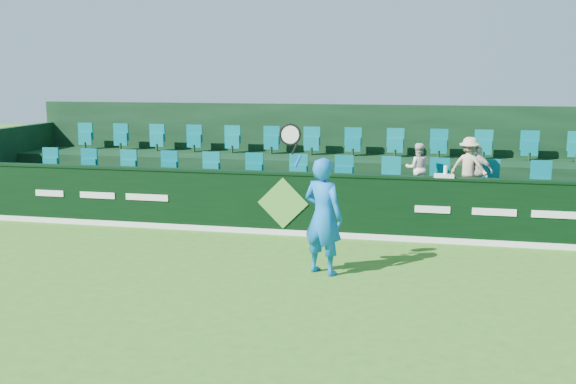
% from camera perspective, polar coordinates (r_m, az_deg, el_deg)
% --- Properties ---
extents(ground, '(60.00, 60.00, 0.00)m').
position_cam_1_polar(ground, '(10.16, -5.25, -9.15)').
color(ground, '#316E1A').
rests_on(ground, ground).
extents(sponsor_hoarding, '(16.00, 0.25, 1.35)m').
position_cam_1_polar(sponsor_hoarding, '(13.71, -0.35, -1.01)').
color(sponsor_hoarding, black).
rests_on(sponsor_hoarding, ground).
extents(stand_tier_front, '(16.00, 2.00, 0.80)m').
position_cam_1_polar(stand_tier_front, '(14.82, 0.56, -1.22)').
color(stand_tier_front, black).
rests_on(stand_tier_front, ground).
extents(stand_tier_back, '(16.00, 1.80, 1.30)m').
position_cam_1_polar(stand_tier_back, '(16.61, 1.86, 0.93)').
color(stand_tier_back, black).
rests_on(stand_tier_back, ground).
extents(stand_rear, '(16.00, 4.10, 2.60)m').
position_cam_1_polar(stand_rear, '(16.96, 2.14, 3.06)').
color(stand_rear, black).
rests_on(stand_rear, ground).
extents(seat_row_front, '(13.50, 0.50, 0.60)m').
position_cam_1_polar(seat_row_front, '(15.08, 0.86, 1.69)').
color(seat_row_front, '#066A6F').
rests_on(seat_row_front, stand_tier_front).
extents(seat_row_back, '(13.50, 0.50, 0.60)m').
position_cam_1_polar(seat_row_back, '(16.77, 2.06, 4.29)').
color(seat_row_back, '#066A6F').
rests_on(seat_row_back, stand_tier_back).
extents(tennis_player, '(1.24, 0.75, 2.66)m').
position_cam_1_polar(tennis_player, '(10.96, 3.12, -2.10)').
color(tennis_player, blue).
rests_on(tennis_player, ground).
extents(spectator_left, '(0.60, 0.50, 1.11)m').
position_cam_1_polar(spectator_left, '(14.39, 11.44, 2.09)').
color(spectator_left, silver).
rests_on(spectator_left, stand_tier_front).
extents(spectator_middle, '(0.68, 0.47, 1.06)m').
position_cam_1_polar(spectator_middle, '(14.44, 16.55, 1.79)').
color(spectator_middle, silver).
rests_on(spectator_middle, stand_tier_front).
extents(spectator_right, '(0.94, 0.76, 1.26)m').
position_cam_1_polar(spectator_right, '(14.42, 15.80, 2.22)').
color(spectator_right, tan).
rests_on(spectator_right, stand_tier_front).
extents(towel, '(0.39, 0.26, 0.06)m').
position_cam_1_polar(towel, '(13.29, 13.69, 1.41)').
color(towel, silver).
rests_on(towel, sponsor_hoarding).
extents(drinks_bottle, '(0.08, 0.08, 0.24)m').
position_cam_1_polar(drinks_bottle, '(13.28, 13.82, 1.79)').
color(drinks_bottle, white).
rests_on(drinks_bottle, sponsor_hoarding).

